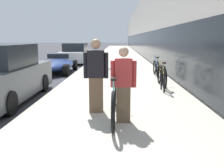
# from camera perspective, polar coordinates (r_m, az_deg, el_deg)

# --- Properties ---
(sidewalk_slab) EXTENTS (4.45, 70.00, 0.13)m
(sidewalk_slab) POSITION_cam_1_polar(r_m,az_deg,el_deg) (24.37, 1.56, 6.22)
(sidewalk_slab) COLOR #BCB5A5
(sidewalk_slab) RESTS_ON ground
(storefront_facade) EXTENTS (10.01, 70.00, 5.98)m
(storefront_facade) POSITION_cam_1_polar(r_m,az_deg,el_deg) (33.13, 14.54, 12.04)
(storefront_facade) COLOR #BCB7AD
(storefront_facade) RESTS_ON ground
(tandem_bicycle) EXTENTS (0.52, 2.65, 0.97)m
(tandem_bicycle) POSITION_cam_1_polar(r_m,az_deg,el_deg) (5.41, 0.49, -3.33)
(tandem_bicycle) COLOR black
(tandem_bicycle) RESTS_ON sidewalk_slab
(person_rider) EXTENTS (0.52, 0.20, 1.53)m
(person_rider) POSITION_cam_1_polar(r_m,az_deg,el_deg) (5.01, 2.62, -0.21)
(person_rider) COLOR brown
(person_rider) RESTS_ON sidewalk_slab
(person_bystander) EXTENTS (0.57, 0.22, 1.68)m
(person_bystander) POSITION_cam_1_polar(r_m,az_deg,el_deg) (5.72, -3.68, 1.85)
(person_bystander) COLOR brown
(person_bystander) RESTS_ON sidewalk_slab
(bike_rack_hoop) EXTENTS (0.05, 0.60, 0.84)m
(bike_rack_hoop) POSITION_cam_1_polar(r_m,az_deg,el_deg) (8.21, 11.60, 1.92)
(bike_rack_hoop) COLOR black
(bike_rack_hoop) RESTS_ON sidewalk_slab
(cruiser_bike_nearest) EXTENTS (0.52, 1.83, 0.91)m
(cruiser_bike_nearest) POSITION_cam_1_polar(r_m,az_deg,el_deg) (9.09, 11.31, 1.90)
(cruiser_bike_nearest) COLOR black
(cruiser_bike_nearest) RESTS_ON sidewalk_slab
(cruiser_bike_middle) EXTENTS (0.52, 1.68, 0.90)m
(cruiser_bike_middle) POSITION_cam_1_polar(r_m,az_deg,el_deg) (11.57, 10.07, 3.70)
(cruiser_bike_middle) COLOR black
(cruiser_bike_middle) RESTS_ON sidewalk_slab
(parked_sedan_curbside) EXTENTS (1.73, 4.58, 1.66)m
(parked_sedan_curbside) POSITION_cam_1_polar(r_m,az_deg,el_deg) (7.91, -23.75, 1.67)
(parked_sedan_curbside) COLOR #4C5156
(parked_sedan_curbside) RESTS_ON ground
(vintage_roadster_curbside) EXTENTS (1.84, 4.22, 0.98)m
(vintage_roadster_curbside) POSITION_cam_1_polar(r_m,az_deg,el_deg) (13.76, -12.68, 4.28)
(vintage_roadster_curbside) COLOR navy
(vintage_roadster_curbside) RESTS_ON ground
(parked_sedan_far) EXTENTS (1.93, 4.38, 1.48)m
(parked_sedan_far) POSITION_cam_1_polar(r_m,az_deg,el_deg) (19.19, -8.31, 6.83)
(parked_sedan_far) COLOR white
(parked_sedan_far) RESTS_ON ground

